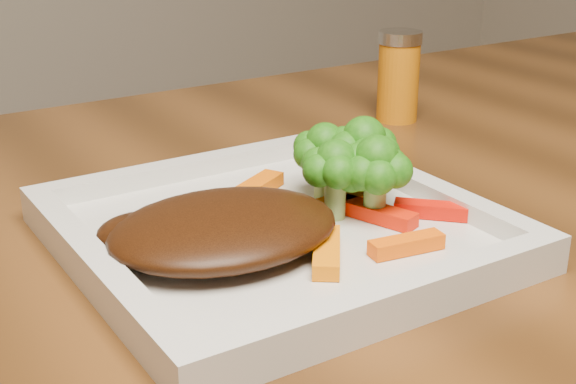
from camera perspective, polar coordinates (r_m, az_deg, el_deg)
plate at (r=0.55m, az=-0.88°, el=-3.22°), size 0.27×0.27×0.01m
steak at (r=0.51m, az=-4.57°, el=-2.58°), size 0.16×0.13×0.03m
broccoli_0 at (r=0.59m, az=2.64°, el=2.84°), size 0.06×0.06×0.07m
broccoli_1 at (r=0.58m, az=5.37°, el=2.34°), size 0.08×0.08×0.06m
broccoli_2 at (r=0.55m, az=6.24°, el=0.93°), size 0.06×0.06×0.06m
broccoli_3 at (r=0.55m, az=3.40°, el=1.13°), size 0.06×0.06×0.06m
carrot_0 at (r=0.52m, az=8.42°, el=-3.72°), size 0.05×0.02×0.01m
carrot_1 at (r=0.57m, az=10.12°, el=-1.24°), size 0.05×0.05×0.01m
carrot_2 at (r=0.50m, az=2.77°, el=-4.26°), size 0.05×0.06×0.01m
carrot_3 at (r=0.64m, az=4.53°, el=1.50°), size 0.06×0.03×0.01m
carrot_4 at (r=0.60m, az=-2.41°, el=0.22°), size 0.06×0.04×0.01m
carrot_5 at (r=0.56m, az=6.33°, el=-1.50°), size 0.03×0.06×0.01m
carrot_6 at (r=0.58m, az=4.17°, el=-0.67°), size 0.06×0.02×0.01m
spice_shaker at (r=0.83m, az=7.86°, el=8.15°), size 0.04×0.04×0.09m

